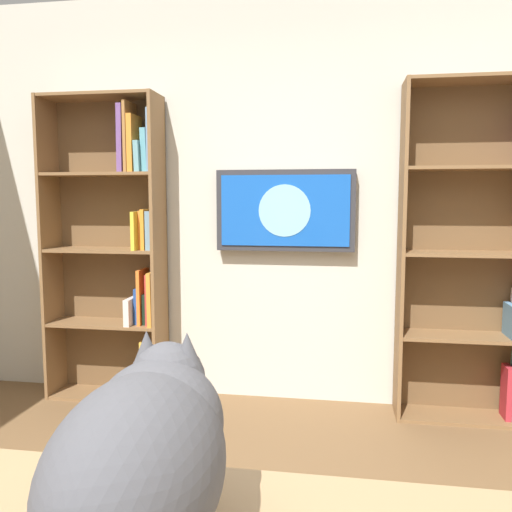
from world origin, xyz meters
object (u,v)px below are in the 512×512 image
bookshelf_left (499,259)px  bookshelf_right (117,246)px  wall_mounted_tv (285,211)px  cat (145,452)px

bookshelf_left → bookshelf_right: bearing=-0.1°
wall_mounted_tv → cat: wall_mounted_tv is taller
bookshelf_left → cat: (1.27, 2.52, -0.07)m
bookshelf_left → cat: bookshelf_left is taller
bookshelf_right → wall_mounted_tv: bookshelf_right is taller
bookshelf_right → wall_mounted_tv: size_ratio=2.25×
cat → wall_mounted_tv: bearing=-89.2°
wall_mounted_tv → cat: (-0.04, 2.60, -0.35)m
cat → bookshelf_left: bearing=-116.7°
bookshelf_right → cat: size_ratio=3.59×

